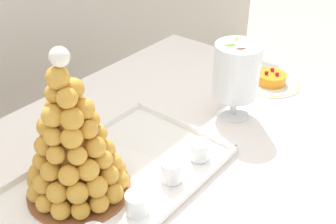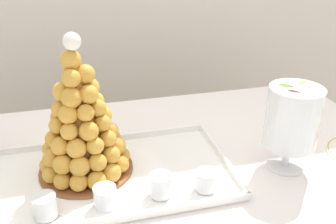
# 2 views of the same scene
# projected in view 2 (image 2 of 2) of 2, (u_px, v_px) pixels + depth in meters

# --- Properties ---
(buffet_table) EXTENTS (1.58, 1.01, 0.75)m
(buffet_table) POSITION_uv_depth(u_px,v_px,m) (144.00, 209.00, 1.00)
(buffet_table) COLOR brown
(buffet_table) RESTS_ON ground_plane
(serving_tray) EXTENTS (0.67, 0.36, 0.02)m
(serving_tray) POSITION_uv_depth(u_px,v_px,m) (102.00, 177.00, 0.96)
(serving_tray) COLOR white
(serving_tray) RESTS_ON buffet_table
(croquembouche) EXTENTS (0.24, 0.24, 0.37)m
(croquembouche) POSITION_uv_depth(u_px,v_px,m) (81.00, 123.00, 0.92)
(croquembouche) COLOR brown
(croquembouche) RESTS_ON serving_tray
(dessert_cup_mid_left) EXTENTS (0.05, 0.05, 0.05)m
(dessert_cup_mid_left) POSITION_uv_depth(u_px,v_px,m) (45.00, 207.00, 0.81)
(dessert_cup_mid_left) COLOR silver
(dessert_cup_mid_left) RESTS_ON serving_tray
(dessert_cup_centre) EXTENTS (0.05, 0.05, 0.05)m
(dessert_cup_centre) POSITION_uv_depth(u_px,v_px,m) (105.00, 197.00, 0.84)
(dessert_cup_centre) COLOR silver
(dessert_cup_centre) RESTS_ON serving_tray
(dessert_cup_mid_right) EXTENTS (0.05, 0.05, 0.05)m
(dessert_cup_mid_right) POSITION_uv_depth(u_px,v_px,m) (161.00, 186.00, 0.88)
(dessert_cup_mid_right) COLOR silver
(dessert_cup_mid_right) RESTS_ON serving_tray
(dessert_cup_right) EXTENTS (0.05, 0.05, 0.05)m
(dessert_cup_right) POSITION_uv_depth(u_px,v_px,m) (206.00, 181.00, 0.90)
(dessert_cup_right) COLOR silver
(dessert_cup_right) RESTS_ON serving_tray
(macaron_goblet) EXTENTS (0.14, 0.14, 0.25)m
(macaron_goblet) POSITION_uv_depth(u_px,v_px,m) (292.00, 118.00, 0.94)
(macaron_goblet) COLOR white
(macaron_goblet) RESTS_ON buffet_table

